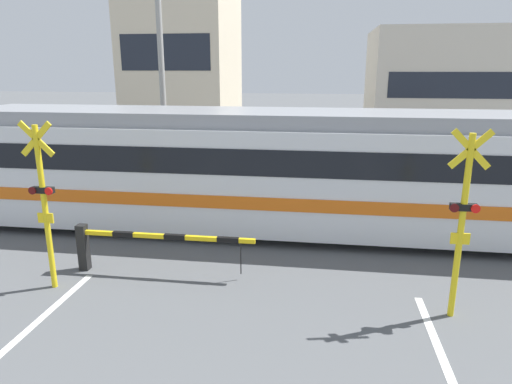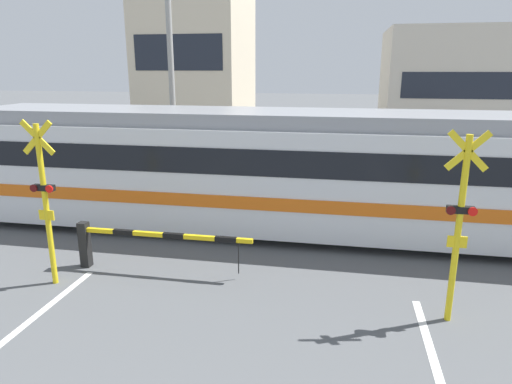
{
  "view_description": "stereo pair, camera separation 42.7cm",
  "coord_description": "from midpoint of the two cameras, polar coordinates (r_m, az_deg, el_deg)",
  "views": [
    {
      "loc": [
        1.44,
        -0.74,
        4.32
      ],
      "look_at": [
        0.0,
        9.13,
        1.6
      ],
      "focal_mm": 32.0,
      "sensor_mm": 36.0,
      "label": 1
    },
    {
      "loc": [
        1.86,
        -0.67,
        4.32
      ],
      "look_at": [
        0.0,
        9.13,
        1.6
      ],
      "focal_mm": 32.0,
      "sensor_mm": 36.0,
      "label": 2
    }
  ],
  "objects": [
    {
      "name": "crossing_signal_left",
      "position": [
        9.83,
        -26.14,
        -0.81
      ],
      "size": [
        0.68,
        0.15,
        3.38
      ],
      "color": "yellow",
      "rests_on": "ground_plane"
    },
    {
      "name": "rail_track_near",
      "position": [
        11.98,
        -0.17,
        -5.67
      ],
      "size": [
        50.0,
        0.1,
        0.08
      ],
      "color": "gray",
      "rests_on": "ground_plane"
    },
    {
      "name": "rail_track_far",
      "position": [
        13.32,
        0.74,
        -3.49
      ],
      "size": [
        50.0,
        0.1,
        0.08
      ],
      "color": "gray",
      "rests_on": "ground_plane"
    },
    {
      "name": "crossing_barrier_near",
      "position": [
        10.29,
        -16.89,
        -6.0
      ],
      "size": [
        3.92,
        0.2,
        1.04
      ],
      "color": "black",
      "rests_on": "ground_plane"
    },
    {
      "name": "crossing_signal_right",
      "position": [
        8.43,
        23.09,
        -2.94
      ],
      "size": [
        0.68,
        0.15,
        3.38
      ],
      "color": "yellow",
      "rests_on": "ground_plane"
    },
    {
      "name": "commuter_train",
      "position": [
        12.11,
        2.93,
        2.94
      ],
      "size": [
        17.52,
        2.87,
        3.25
      ],
      "color": "silver",
      "rests_on": "ground_plane"
    },
    {
      "name": "crossing_barrier_far",
      "position": [
        14.88,
        11.77,
        0.88
      ],
      "size": [
        3.92,
        0.2,
        1.04
      ],
      "color": "black",
      "rests_on": "ground_plane"
    },
    {
      "name": "utility_pole_streetside",
      "position": [
        18.03,
        -12.43,
        14.91
      ],
      "size": [
        0.22,
        0.22,
        8.63
      ],
      "color": "gray",
      "rests_on": "ground_plane"
    },
    {
      "name": "building_left_of_street",
      "position": [
        28.66,
        -9.44,
        15.71
      ],
      "size": [
        5.82,
        6.66,
        9.28
      ],
      "color": "beige",
      "rests_on": "ground_plane"
    },
    {
      "name": "building_right_of_street",
      "position": [
        28.02,
        21.15,
        11.93
      ],
      "size": [
        7.29,
        6.66,
        6.35
      ],
      "color": "beige",
      "rests_on": "ground_plane"
    }
  ]
}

